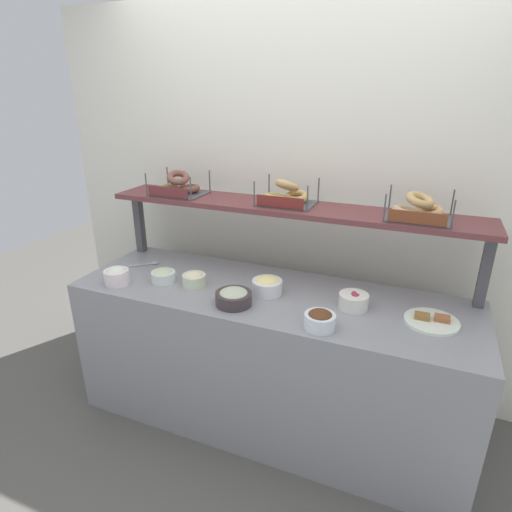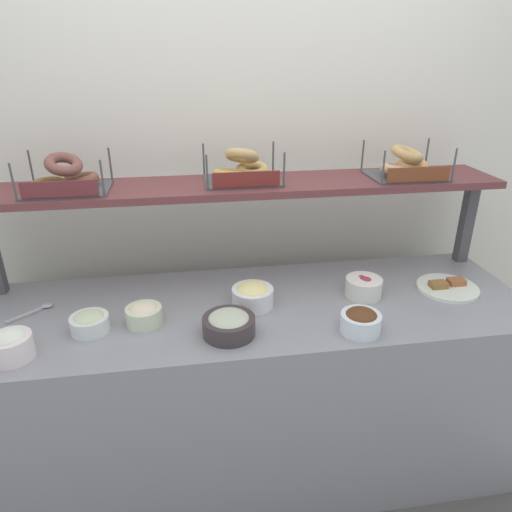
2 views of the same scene
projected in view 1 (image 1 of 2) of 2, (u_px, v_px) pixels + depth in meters
ground_plane at (268, 416)px, 2.63m from camera, size 8.00×8.00×0.00m
back_wall at (301, 207)px, 2.66m from camera, size 3.41×0.06×2.40m
deli_counter at (269, 358)px, 2.48m from camera, size 2.21×0.70×0.85m
shelf_riser_left at (139, 223)px, 2.85m from camera, size 0.05×0.05×0.40m
shelf_riser_right at (485, 271)px, 2.11m from camera, size 0.05×0.05×0.40m
upper_shelf at (287, 208)px, 2.40m from camera, size 2.17×0.32×0.03m
bowl_scallion_spread at (163, 275)px, 2.45m from camera, size 0.14×0.14×0.08m
bowl_beet_salad at (354, 300)px, 2.15m from camera, size 0.15×0.15×0.09m
bowl_egg_salad at (267, 285)px, 2.30m from camera, size 0.17×0.17×0.10m
bowl_cream_cheese at (117, 275)px, 2.41m from camera, size 0.14×0.14×0.11m
bowl_chocolate_spread at (320, 319)px, 1.97m from camera, size 0.15×0.15×0.09m
bowl_tuna_salad at (234, 297)px, 2.19m from camera, size 0.19×0.19×0.08m
bowl_potato_salad at (194, 279)px, 2.40m from camera, size 0.13×0.13×0.08m
serving_plate_white at (432, 321)px, 2.02m from camera, size 0.26×0.26×0.04m
serving_spoon_near_plate at (149, 264)px, 2.69m from camera, size 0.15×0.12×0.01m
bagel_basket_cinnamon_raisin at (178, 187)px, 2.61m from camera, size 0.32×0.25×0.15m
bagel_basket_sesame at (286, 196)px, 2.39m from camera, size 0.31×0.25×0.15m
bagel_basket_plain at (418, 210)px, 2.11m from camera, size 0.32×0.25×0.14m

